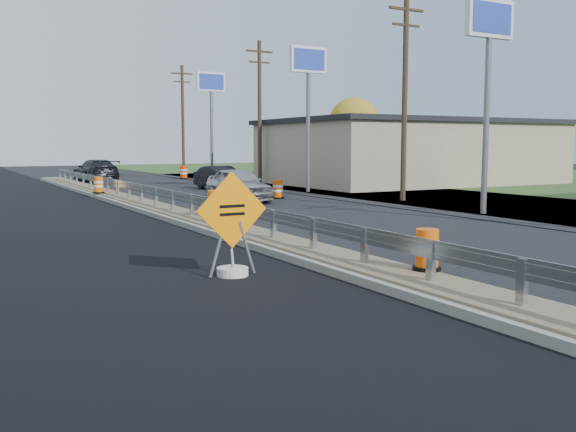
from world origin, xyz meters
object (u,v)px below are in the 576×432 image
car_dark_mid (221,178)px  barrel_median_near (427,250)px  barrel_median_far (99,185)px  barrel_shoulder_near (278,190)px  barrel_shoulder_far (184,173)px  car_silver (238,184)px  car_dark_far (96,170)px  caution_sign (232,250)px  barrel_median_mid (215,204)px

car_dark_mid → barrel_median_near: bearing=-111.3°
barrel_median_far → barrel_shoulder_near: (7.55, -4.58, -0.19)m
barrel_shoulder_far → car_dark_mid: (-2.20, -12.53, 0.21)m
car_silver → car_dark_far: 19.78m
caution_sign → car_dark_mid: size_ratio=0.50×
caution_sign → barrel_median_far: (1.93, 20.54, 0.09)m
caution_sign → barrel_shoulder_near: 18.56m
barrel_median_near → car_silver: (4.18, 17.82, 0.17)m
barrel_median_mid → car_dark_far: (1.96, 26.94, 0.14)m
barrel_median_near → barrel_shoulder_near: bearing=70.5°
barrel_median_mid → car_dark_mid: car_dark_mid is taller
car_silver → barrel_median_near: bearing=-101.4°
barrel_median_near → barrel_shoulder_near: (6.45, 18.22, -0.18)m
barrel_shoulder_far → car_dark_far: car_dark_far is taller
barrel_shoulder_far → barrel_median_mid: bearing=-107.6°
caution_sign → barrel_shoulder_near: bearing=57.8°
caution_sign → barrel_median_mid: bearing=68.4°
barrel_shoulder_near → car_dark_mid: bearing=90.0°
car_dark_far → barrel_shoulder_near: bearing=100.0°
barrel_median_mid → barrel_shoulder_far: barrel_median_mid is taller
barrel_median_near → car_dark_far: (1.96, 37.48, 0.18)m
caution_sign → barrel_median_near: caution_sign is taller
barrel_median_near → barrel_median_mid: barrel_median_mid is taller
barrel_median_far → barrel_median_near: bearing=-87.2°
barrel_median_far → barrel_shoulder_far: barrel_median_far is taller
barrel_median_mid → car_silver: car_silver is taller
barrel_shoulder_far → car_dark_mid: car_dark_mid is taller
barrel_median_far → barrel_median_mid: bearing=-84.9°
caution_sign → barrel_median_mid: size_ratio=2.39×
barrel_median_near → barrel_median_mid: (-0.00, 10.53, 0.04)m
barrel_median_near → barrel_shoulder_far: (8.65, 37.81, -0.13)m
barrel_shoulder_near → car_dark_mid: size_ratio=0.21×
barrel_median_far → barrel_shoulder_far: 17.90m
barrel_median_near → car_dark_mid: car_dark_mid is taller
barrel_shoulder_near → car_dark_far: bearing=103.1°
caution_sign → barrel_median_near: 3.78m
barrel_shoulder_near → barrel_shoulder_far: bearing=83.6°
car_dark_mid → car_dark_far: size_ratio=0.78×
barrel_median_far → car_dark_far: 15.00m
barrel_median_far → car_silver: (5.28, -4.98, 0.16)m
car_dark_far → car_dark_mid: bearing=107.1°
barrel_shoulder_near → barrel_shoulder_far: (2.20, 19.59, 0.05)m
barrel_shoulder_near → barrel_shoulder_far: 19.72m
barrel_median_far → barrel_shoulder_far: (9.75, 15.01, -0.14)m
barrel_shoulder_near → car_dark_far: (-4.49, 19.26, 0.35)m
caution_sign → barrel_median_far: caution_sign is taller
barrel_median_near → car_silver: size_ratio=0.17×
barrel_median_mid → car_dark_far: size_ratio=0.16×
barrel_median_far → car_dark_far: size_ratio=0.15×
barrel_median_near → barrel_median_mid: size_ratio=0.91×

